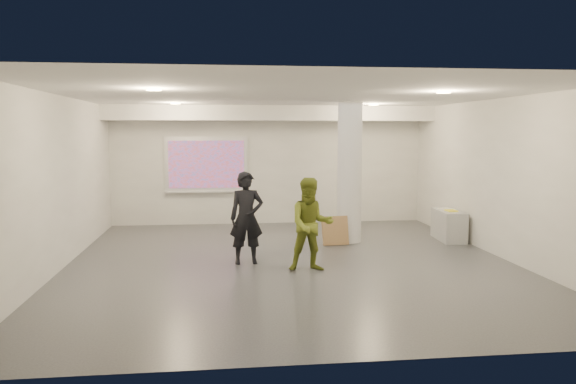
{
  "coord_description": "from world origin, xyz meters",
  "views": [
    {
      "loc": [
        -1.25,
        -9.95,
        2.37
      ],
      "look_at": [
        0.0,
        0.4,
        1.25
      ],
      "focal_mm": 35.0,
      "sensor_mm": 36.0,
      "label": 1
    }
  ],
  "objects": [
    {
      "name": "floor",
      "position": [
        0.0,
        0.0,
        0.0
      ],
      "size": [
        8.0,
        9.0,
        0.01
      ],
      "primitive_type": "cube",
      "color": "#36383C",
      "rests_on": "ground"
    },
    {
      "name": "ceiling",
      "position": [
        0.0,
        0.0,
        3.0
      ],
      "size": [
        8.0,
        9.0,
        0.01
      ],
      "primitive_type": "cube",
      "color": "white",
      "rests_on": "floor"
    },
    {
      "name": "wall_back",
      "position": [
        0.0,
        4.5,
        1.5
      ],
      "size": [
        8.0,
        0.01,
        3.0
      ],
      "primitive_type": "cube",
      "color": "silver",
      "rests_on": "floor"
    },
    {
      "name": "wall_front",
      "position": [
        0.0,
        -4.5,
        1.5
      ],
      "size": [
        8.0,
        0.01,
        3.0
      ],
      "primitive_type": "cube",
      "color": "silver",
      "rests_on": "floor"
    },
    {
      "name": "wall_left",
      "position": [
        -4.0,
        0.0,
        1.5
      ],
      "size": [
        0.01,
        9.0,
        3.0
      ],
      "primitive_type": "cube",
      "color": "silver",
      "rests_on": "floor"
    },
    {
      "name": "wall_right",
      "position": [
        4.0,
        0.0,
        1.5
      ],
      "size": [
        0.01,
        9.0,
        3.0
      ],
      "primitive_type": "cube",
      "color": "silver",
      "rests_on": "floor"
    },
    {
      "name": "soffit_band",
      "position": [
        0.0,
        3.95,
        2.82
      ],
      "size": [
        8.0,
        1.1,
        0.36
      ],
      "primitive_type": "cube",
      "color": "silver",
      "rests_on": "ceiling"
    },
    {
      "name": "downlight_nw",
      "position": [
        -2.2,
        2.5,
        2.98
      ],
      "size": [
        0.22,
        0.22,
        0.02
      ],
      "primitive_type": "cylinder",
      "color": "#F7E08C",
      "rests_on": "ceiling"
    },
    {
      "name": "downlight_ne",
      "position": [
        2.2,
        2.5,
        2.98
      ],
      "size": [
        0.22,
        0.22,
        0.02
      ],
      "primitive_type": "cylinder",
      "color": "#F7E08C",
      "rests_on": "ceiling"
    },
    {
      "name": "downlight_sw",
      "position": [
        -2.2,
        -1.5,
        2.98
      ],
      "size": [
        0.22,
        0.22,
        0.02
      ],
      "primitive_type": "cylinder",
      "color": "#F7E08C",
      "rests_on": "ceiling"
    },
    {
      "name": "downlight_se",
      "position": [
        2.2,
        -1.5,
        2.98
      ],
      "size": [
        0.22,
        0.22,
        0.02
      ],
      "primitive_type": "cylinder",
      "color": "#F7E08C",
      "rests_on": "ceiling"
    },
    {
      "name": "column",
      "position": [
        1.5,
        1.8,
        1.5
      ],
      "size": [
        0.52,
        0.52,
        3.0
      ],
      "primitive_type": "cylinder",
      "color": "silver",
      "rests_on": "floor"
    },
    {
      "name": "projection_screen",
      "position": [
        -1.6,
        4.45,
        1.53
      ],
      "size": [
        2.1,
        0.13,
        1.42
      ],
      "color": "silver",
      "rests_on": "wall_back"
    },
    {
      "name": "credenza",
      "position": [
        3.72,
        1.71,
        0.33
      ],
      "size": [
        0.56,
        1.16,
        0.66
      ],
      "primitive_type": "cube",
      "rotation": [
        0.0,
        0.0,
        -0.08
      ],
      "color": "#999C9F",
      "rests_on": "floor"
    },
    {
      "name": "papers_stack",
      "position": [
        3.73,
        1.89,
        0.67
      ],
      "size": [
        0.32,
        0.37,
        0.02
      ],
      "primitive_type": "cube",
      "rotation": [
        0.0,
        0.0,
        0.29
      ],
      "color": "silver",
      "rests_on": "credenza"
    },
    {
      "name": "postit_pad",
      "position": [
        3.71,
        1.57,
        0.67
      ],
      "size": [
        0.21,
        0.28,
        0.03
      ],
      "primitive_type": "cube",
      "rotation": [
        0.0,
        0.0,
        0.05
      ],
      "color": "yellow",
      "rests_on": "credenza"
    },
    {
      "name": "cardboard_back",
      "position": [
        1.08,
        1.56,
        0.26
      ],
      "size": [
        0.49,
        0.31,
        0.52
      ],
      "primitive_type": "cube",
      "rotation": [
        -0.17,
        0.0,
        0.4
      ],
      "color": "olive",
      "rests_on": "floor"
    },
    {
      "name": "cardboard_front",
      "position": [
        1.13,
        1.47,
        0.3
      ],
      "size": [
        0.57,
        0.25,
        0.61
      ],
      "primitive_type": "cube",
      "rotation": [
        -0.23,
        0.0,
        0.1
      ],
      "color": "olive",
      "rests_on": "floor"
    },
    {
      "name": "woman",
      "position": [
        -0.8,
        0.04,
        0.83
      ],
      "size": [
        0.63,
        0.43,
        1.66
      ],
      "primitive_type": "imported",
      "rotation": [
        0.0,
        0.0,
        0.06
      ],
      "color": "black",
      "rests_on": "floor"
    },
    {
      "name": "man",
      "position": [
        0.27,
        -0.64,
        0.8
      ],
      "size": [
        0.78,
        0.61,
        1.6
      ],
      "primitive_type": "imported",
      "rotation": [
        0.0,
        0.0,
        0.0
      ],
      "color": "olive",
      "rests_on": "floor"
    }
  ]
}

